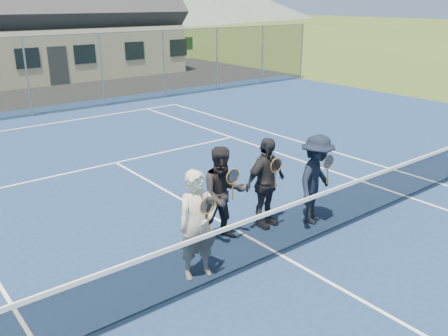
# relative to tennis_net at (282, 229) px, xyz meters

# --- Properties ---
(court_surface) EXTENTS (30.00, 30.00, 0.02)m
(court_surface) POSITION_rel_tennis_net_xyz_m (0.00, 0.00, -0.53)
(court_surface) COLOR navy
(court_surface) RESTS_ON ground
(court_markings) EXTENTS (11.03, 23.83, 0.01)m
(court_markings) POSITION_rel_tennis_net_xyz_m (0.00, 0.00, -0.51)
(court_markings) COLOR white
(court_markings) RESTS_ON court_surface
(tennis_net) EXTENTS (11.68, 0.08, 1.10)m
(tennis_net) POSITION_rel_tennis_net_xyz_m (0.00, 0.00, 0.00)
(tennis_net) COLOR slate
(tennis_net) RESTS_ON ground
(perimeter_fence) EXTENTS (30.07, 0.07, 3.02)m
(perimeter_fence) POSITION_rel_tennis_net_xyz_m (0.00, 13.50, 0.99)
(perimeter_fence) COLOR slate
(perimeter_fence) RESTS_ON ground
(clubhouse) EXTENTS (15.60, 8.20, 7.70)m
(clubhouse) POSITION_rel_tennis_net_xyz_m (4.00, 24.00, 3.45)
(clubhouse) COLOR beige
(clubhouse) RESTS_ON ground
(player_a) EXTENTS (0.73, 0.56, 1.80)m
(player_a) POSITION_rel_tennis_net_xyz_m (-1.49, 0.39, 0.38)
(player_a) COLOR beige
(player_a) RESTS_ON court_surface
(player_b) EXTENTS (1.04, 0.91, 1.80)m
(player_b) POSITION_rel_tennis_net_xyz_m (-0.42, 1.11, 0.38)
(player_b) COLOR black
(player_b) RESTS_ON court_surface
(player_c) EXTENTS (1.09, 0.56, 1.80)m
(player_c) POSITION_rel_tennis_net_xyz_m (0.59, 1.06, 0.38)
(player_c) COLOR black
(player_c) RESTS_ON court_surface
(player_d) EXTENTS (1.32, 1.04, 1.80)m
(player_d) POSITION_rel_tennis_net_xyz_m (1.49, 0.58, 0.38)
(player_d) COLOR black
(player_d) RESTS_ON court_surface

